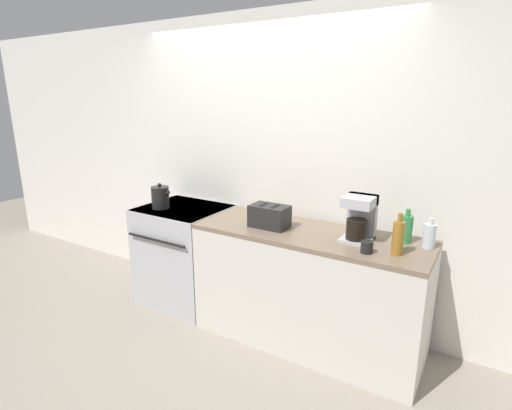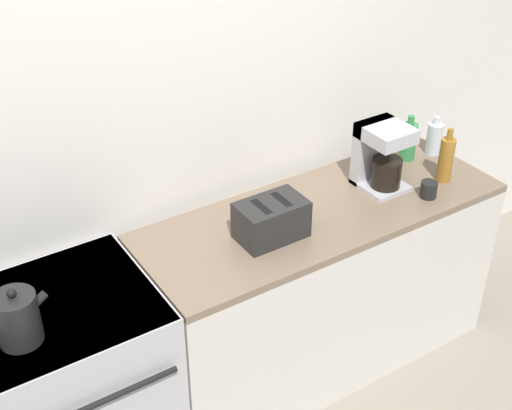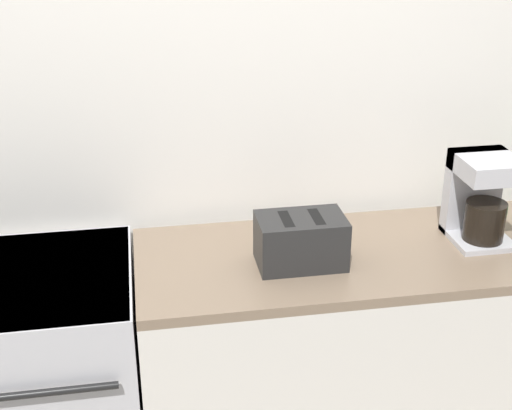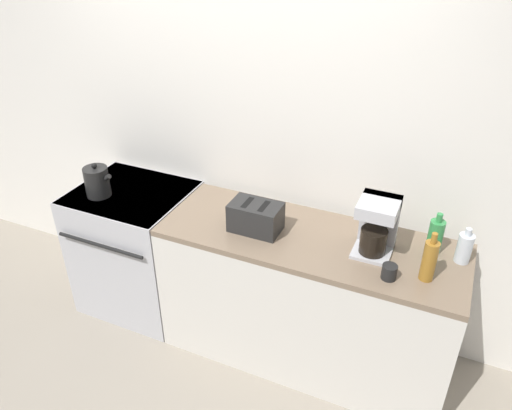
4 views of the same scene
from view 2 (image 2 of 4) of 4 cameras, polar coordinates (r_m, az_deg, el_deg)
name	(u,v)px [view 2 (image 2 of 4)]	position (r m, az deg, el deg)	size (l,w,h in m)	color
wall_back	(155,136)	(3.12, -8.12, 5.46)	(8.00, 0.05, 2.60)	silver
stove	(71,389)	(3.15, -14.60, -14.05)	(0.76, 0.70, 0.92)	#B7B7BC
counter_block	(318,287)	(3.57, 5.00, -6.56)	(1.77, 0.64, 0.92)	silver
kettle	(18,318)	(2.67, -18.53, -8.59)	(0.20, 0.16, 0.23)	black
toaster	(271,220)	(3.05, 1.23, -1.19)	(0.30, 0.19, 0.17)	black
coffee_maker	(380,154)	(3.43, 9.92, 4.04)	(0.21, 0.23, 0.32)	#B7B7BC
bottle_amber	(446,159)	(3.57, 14.96, 3.58)	(0.07, 0.07, 0.28)	#9E6B23
bottle_green	(408,141)	(3.73, 12.09, 5.05)	(0.08, 0.08, 0.24)	#338C47
bottle_clear	(434,138)	(3.82, 14.07, 5.22)	(0.08, 0.08, 0.21)	silver
cup_black	(429,190)	(3.45, 13.65, 1.21)	(0.08, 0.08, 0.08)	black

